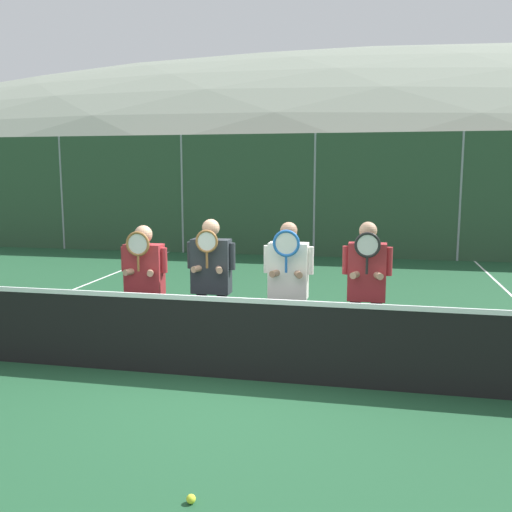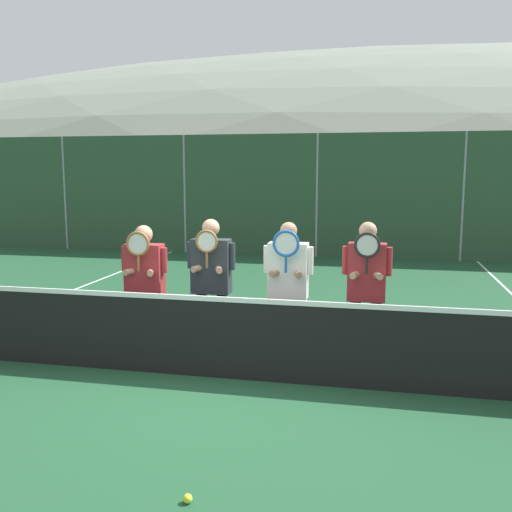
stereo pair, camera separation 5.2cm
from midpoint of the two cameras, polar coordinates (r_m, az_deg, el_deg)
name	(u,v)px [view 1 (the left image)]	position (r m, az deg, el deg)	size (l,w,h in m)	color
ground_plane	(225,378)	(6.68, -3.39, -12.10)	(120.00, 120.00, 0.00)	#1E4C2D
hill_distant	(360,192)	(62.40, 10.35, 6.28)	(133.59, 74.22, 25.98)	gray
clubhouse_building	(311,182)	(25.44, 5.48, 7.39)	(21.01, 5.50, 3.65)	tan
fence_back	(314,196)	(15.64, 5.77, 6.02)	(22.72, 0.06, 3.34)	gray
tennis_net	(224,337)	(6.52, -3.42, -8.06)	(11.33, 0.09, 1.05)	gray
court_line_left_sideline	(42,302)	(11.02, -20.77, -4.31)	(0.05, 16.00, 0.01)	white
player_leftmost	(144,278)	(7.29, -11.31, -2.18)	(0.61, 0.34, 1.68)	#56565B
player_center_left	(211,277)	(7.06, -4.71, -2.08)	(0.61, 0.34, 1.77)	black
player_center_right	(288,282)	(6.80, 3.02, -2.57)	(0.60, 0.34, 1.75)	white
player_rightmost	(367,284)	(6.76, 10.78, -2.78)	(0.57, 0.34, 1.77)	black
car_far_left	(145,210)	(20.86, -11.11, 4.56)	(4.31, 2.07, 1.88)	#B2B7BC
car_left_of_center	(277,213)	(19.31, 2.04, 4.27)	(4.46, 2.05, 1.77)	slate
car_center	(430,216)	(19.41, 16.93, 3.83)	(4.64, 2.08, 1.70)	black
tennis_ball_on_court	(191,499)	(4.45, -6.88, -22.97)	(0.07, 0.07, 0.07)	#CCDB33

